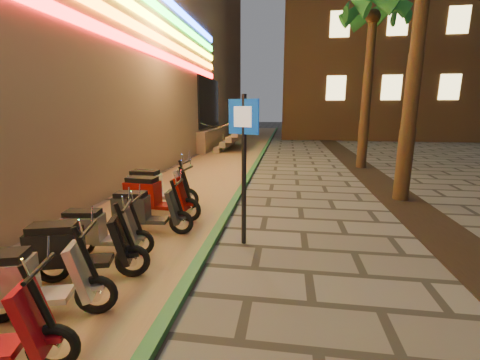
% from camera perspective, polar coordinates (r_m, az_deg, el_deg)
% --- Properties ---
extents(parking_strip, '(3.40, 60.00, 0.01)m').
position_cam_1_polar(parking_strip, '(12.73, -5.66, 1.37)').
color(parking_strip, '#8C7251').
rests_on(parking_strip, ground).
extents(green_curb, '(0.18, 60.00, 0.10)m').
position_cam_1_polar(green_curb, '(12.43, 1.97, 1.36)').
color(green_curb, '#256435').
rests_on(green_curb, ground).
extents(planting_strip, '(1.20, 40.00, 0.02)m').
position_cam_1_polar(planting_strip, '(8.16, 30.83, -6.77)').
color(planting_strip, black).
rests_on(planting_strip, ground).
extents(palm_d, '(2.97, 3.02, 7.16)m').
position_cam_1_polar(palm_d, '(14.88, 22.59, 25.21)').
color(palm_d, '#472D19').
rests_on(palm_d, ground).
extents(pedestrian_sign, '(0.56, 0.27, 2.71)m').
position_cam_1_polar(pedestrian_sign, '(5.66, 0.67, 5.36)').
color(pedestrian_sign, black).
rests_on(pedestrian_sign, ground).
extents(scooter_5, '(1.61, 0.86, 1.14)m').
position_cam_1_polar(scooter_5, '(4.64, -33.96, -14.80)').
color(scooter_5, black).
rests_on(scooter_5, ground).
extents(scooter_6, '(1.64, 0.86, 1.16)m').
position_cam_1_polar(scooter_6, '(5.25, -27.32, -10.81)').
color(scooter_6, black).
rests_on(scooter_6, ground).
extents(scooter_7, '(1.50, 0.61, 1.05)m').
position_cam_1_polar(scooter_7, '(5.98, -23.95, -8.17)').
color(scooter_7, black).
rests_on(scooter_7, ground).
extents(scooter_8, '(1.59, 0.57, 1.12)m').
position_cam_1_polar(scooter_8, '(6.69, -16.78, -5.20)').
color(scooter_8, black).
rests_on(scooter_8, ground).
extents(scooter_9, '(1.78, 0.63, 1.25)m').
position_cam_1_polar(scooter_9, '(7.50, -15.08, -2.72)').
color(scooter_9, black).
rests_on(scooter_9, ground).
extents(scooter_10, '(1.77, 0.62, 1.25)m').
position_cam_1_polar(scooter_10, '(8.32, -14.76, -1.21)').
color(scooter_10, black).
rests_on(scooter_10, ground).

